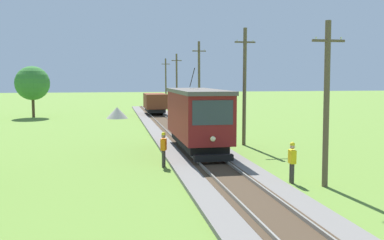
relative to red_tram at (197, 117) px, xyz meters
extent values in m
cube|color=maroon|center=(0.00, 0.02, 0.11)|extent=(2.50, 8.00, 2.60)
cube|color=#56514C|center=(0.00, 0.02, 1.52)|extent=(2.60, 8.32, 0.22)
cube|color=black|center=(0.00, 0.02, -1.47)|extent=(2.10, 7.04, 0.44)
cube|color=#2D3842|center=(0.00, -3.99, 0.57)|extent=(2.10, 0.03, 1.25)
cube|color=#2D3842|center=(1.26, 0.02, 0.47)|extent=(0.02, 6.72, 1.04)
sphere|color=#F4EAB2|center=(0.00, -4.04, -0.74)|extent=(0.28, 0.28, 0.28)
cylinder|color=black|center=(0.00, 1.62, 2.33)|extent=(0.05, 1.67, 1.19)
cube|color=black|center=(0.00, -4.18, -1.69)|extent=(2.00, 0.36, 0.32)
cylinder|color=black|center=(0.00, -2.22, -1.47)|extent=(1.54, 0.80, 0.80)
cylinder|color=black|center=(0.00, 2.26, -1.47)|extent=(1.54, 0.80, 0.80)
cube|color=brown|center=(0.00, 25.77, -0.42)|extent=(2.40, 5.20, 1.70)
cube|color=black|center=(0.00, 25.77, -1.49)|extent=(2.02, 4.78, 0.38)
cylinder|color=black|center=(0.00, 24.21, -1.49)|extent=(1.54, 0.76, 0.76)
cylinder|color=black|center=(0.00, 27.33, -1.49)|extent=(1.54, 0.76, 0.76)
cylinder|color=brown|center=(3.70, -8.53, 1.21)|extent=(0.24, 0.37, 6.82)
cube|color=brown|center=(3.70, -8.53, 3.80)|extent=(1.40, 0.10, 0.10)
cylinder|color=silver|center=(3.15, -8.53, 3.90)|extent=(0.08, 0.08, 0.10)
cylinder|color=silver|center=(4.25, -8.53, 3.90)|extent=(0.08, 0.08, 0.10)
cylinder|color=brown|center=(3.70, 2.51, 1.69)|extent=(0.24, 0.25, 7.77)
cube|color=brown|center=(3.70, 2.51, 4.65)|extent=(1.40, 0.10, 0.10)
cylinder|color=silver|center=(3.15, 2.51, 4.75)|extent=(0.08, 0.08, 0.10)
cylinder|color=silver|center=(4.25, 2.51, 4.75)|extent=(0.08, 0.08, 0.10)
cylinder|color=brown|center=(3.70, 17.60, 1.89)|extent=(0.24, 0.53, 8.16)
cube|color=brown|center=(3.70, 17.60, 4.99)|extent=(1.40, 0.10, 0.10)
cylinder|color=silver|center=(3.15, 17.60, 5.09)|extent=(0.08, 0.08, 0.10)
cylinder|color=silver|center=(4.25, 17.60, 5.09)|extent=(0.08, 0.08, 0.10)
cylinder|color=brown|center=(3.70, 32.94, 1.69)|extent=(0.24, 0.46, 7.77)
cube|color=brown|center=(3.70, 32.94, 4.64)|extent=(1.40, 0.10, 0.10)
cylinder|color=silver|center=(3.15, 32.94, 4.74)|extent=(0.08, 0.08, 0.10)
cylinder|color=silver|center=(4.25, 32.94, 4.74)|extent=(0.08, 0.08, 0.10)
cylinder|color=brown|center=(3.70, 45.05, 1.64)|extent=(0.24, 0.49, 7.67)
cube|color=brown|center=(3.70, 45.05, 4.55)|extent=(1.40, 0.10, 0.10)
cylinder|color=silver|center=(3.15, 45.05, 4.65)|extent=(0.08, 0.08, 0.10)
cylinder|color=silver|center=(4.25, 45.05, 4.65)|extent=(0.08, 0.08, 0.10)
cone|color=#9E998E|center=(-4.49, 23.17, -1.56)|extent=(2.43, 2.43, 1.27)
cylinder|color=#38332D|center=(2.58, -7.89, -1.76)|extent=(0.15, 0.15, 0.86)
cylinder|color=#38332D|center=(2.58, -7.73, -1.76)|extent=(0.15, 0.15, 0.86)
cube|color=yellow|center=(2.58, -7.81, -1.04)|extent=(0.26, 0.39, 0.58)
sphere|color=tan|center=(2.58, -7.81, -0.61)|extent=(0.22, 0.22, 0.22)
sphere|color=yellow|center=(2.58, -7.81, -0.51)|extent=(0.21, 0.21, 0.21)
cylinder|color=#38332D|center=(-2.46, -3.57, -1.76)|extent=(0.15, 0.15, 0.86)
cylinder|color=#38332D|center=(-2.40, -3.42, -1.76)|extent=(0.15, 0.15, 0.86)
cube|color=orange|center=(-2.43, -3.49, -1.04)|extent=(0.36, 0.44, 0.58)
sphere|color=#936B51|center=(-2.43, -3.49, -0.61)|extent=(0.22, 0.22, 0.22)
sphere|color=yellow|center=(-2.43, -3.49, -0.51)|extent=(0.21, 0.21, 0.21)
cylinder|color=#4C3823|center=(-13.90, 26.31, -0.97)|extent=(0.32, 0.32, 2.44)
sphere|color=#387A33|center=(-13.90, 26.31, 1.70)|extent=(3.87, 3.87, 3.87)
camera|label=1|loc=(-4.90, -24.55, 2.31)|focal=39.64mm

